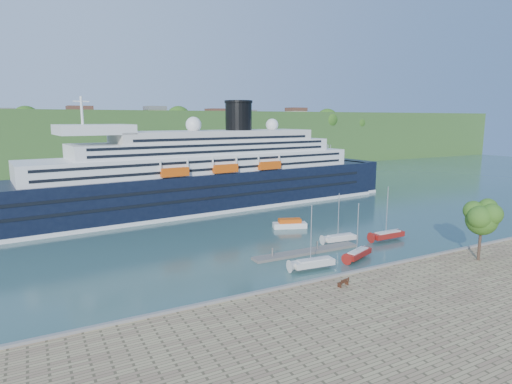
{
  "coord_description": "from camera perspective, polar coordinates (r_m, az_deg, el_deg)",
  "views": [
    {
      "loc": [
        -38.28,
        -40.95,
        20.73
      ],
      "look_at": [
        -0.49,
        30.0,
        7.0
      ],
      "focal_mm": 30.0,
      "sensor_mm": 36.0,
      "label": 1
    }
  ],
  "objects": [
    {
      "name": "ground",
      "position": [
        59.77,
        14.34,
        -10.91
      ],
      "size": [
        400.0,
        400.0,
        0.0
      ],
      "primitive_type": "plane",
      "color": "#2C4F4C",
      "rests_on": "ground"
    },
    {
      "name": "far_hillside",
      "position": [
        190.05,
        -16.5,
        6.67
      ],
      "size": [
        400.0,
        50.0,
        24.0
      ],
      "primitive_type": "cube",
      "color": "#325120",
      "rests_on": "ground"
    },
    {
      "name": "quay_coping",
      "position": [
        59.24,
        14.52,
        -9.93
      ],
      "size": [
        220.0,
        0.5,
        0.3
      ],
      "primitive_type": "cube",
      "color": "slate",
      "rests_on": "promenade"
    },
    {
      "name": "cruise_ship",
      "position": [
        98.63,
        -8.23,
        4.87
      ],
      "size": [
        113.23,
        26.28,
        25.2
      ],
      "primitive_type": null,
      "rotation": [
        0.0,
        0.0,
        0.09
      ],
      "color": "black",
      "rests_on": "ground"
    },
    {
      "name": "park_bench",
      "position": [
        53.22,
        11.54,
        -11.65
      ],
      "size": [
        1.78,
        1.05,
        1.07
      ],
      "primitive_type": null,
      "rotation": [
        0.0,
        0.0,
        0.23
      ],
      "color": "#4C2815",
      "rests_on": "promenade"
    },
    {
      "name": "promenade_tree",
      "position": [
        67.9,
        27.81,
        -4.18
      ],
      "size": [
        5.75,
        5.75,
        9.52
      ],
      "primitive_type": null,
      "color": "#235616",
      "rests_on": "promenade"
    },
    {
      "name": "floating_pontoon",
      "position": [
        68.13,
        6.74,
        -7.91
      ],
      "size": [
        18.4,
        2.48,
        0.41
      ],
      "primitive_type": null,
      "rotation": [
        0.0,
        0.0,
        -0.01
      ],
      "color": "slate",
      "rests_on": "ground"
    },
    {
      "name": "sailboat_white_near",
      "position": [
        60.02,
        7.73,
        -6.23
      ],
      "size": [
        6.88,
        2.46,
        8.71
      ],
      "primitive_type": null,
      "rotation": [
        0.0,
        0.0,
        -0.09
      ],
      "color": "silver",
      "rests_on": "ground"
    },
    {
      "name": "sailboat_red",
      "position": [
        65.6,
        13.55,
        -5.27
      ],
      "size": [
        6.54,
        3.99,
        8.19
      ],
      "primitive_type": null,
      "rotation": [
        0.0,
        0.0,
        0.38
      ],
      "color": "maroon",
      "rests_on": "ground"
    },
    {
      "name": "sailboat_white_far",
      "position": [
        73.55,
        11.21,
        -3.59
      ],
      "size": [
        6.41,
        2.24,
        8.12
      ],
      "primitive_type": null,
      "rotation": [
        0.0,
        0.0,
        -0.08
      ],
      "color": "silver",
      "rests_on": "ground"
    },
    {
      "name": "tender_launch",
      "position": [
        82.86,
        4.52,
        -4.18
      ],
      "size": [
        6.85,
        4.3,
        1.79
      ],
      "primitive_type": null,
      "rotation": [
        0.0,
        0.0,
        -0.35
      ],
      "color": "#D84E0C",
      "rests_on": "ground"
    },
    {
      "name": "sailboat_extra",
      "position": [
        77.08,
        17.3,
        -2.91
      ],
      "size": [
        6.98,
        1.98,
        9.0
      ],
      "primitive_type": null,
      "rotation": [
        0.0,
        0.0,
        0.01
      ],
      "color": "maroon",
      "rests_on": "ground"
    }
  ]
}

